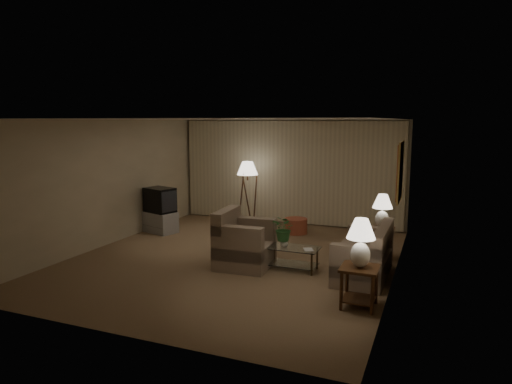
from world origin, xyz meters
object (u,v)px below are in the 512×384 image
(coffee_table, at_px, (292,255))
(vase, at_px, (284,242))
(side_table_far, at_px, (381,238))
(floor_lamp, at_px, (248,192))
(crt_tv, at_px, (160,200))
(tv_cabinet, at_px, (161,222))
(table_lamp_near, at_px, (361,239))
(sofa, at_px, (363,256))
(table_lamp_far, at_px, (382,208))
(ottoman, at_px, (296,226))
(armchair, at_px, (245,244))
(side_table_near, at_px, (359,280))

(coffee_table, xyz_separation_m, vase, (-0.15, 0.00, 0.22))
(side_table_far, distance_m, floor_lamp, 3.92)
(crt_tv, distance_m, vase, 3.95)
(side_table_far, bearing_deg, floor_lamp, 155.25)
(coffee_table, height_order, tv_cabinet, tv_cabinet)
(table_lamp_near, xyz_separation_m, crt_tv, (-5.20, 2.75, -0.23))
(sofa, relative_size, floor_lamp, 1.00)
(table_lamp_far, relative_size, crt_tv, 0.83)
(tv_cabinet, distance_m, crt_tv, 0.54)
(side_table_far, relative_size, table_lamp_near, 0.85)
(table_lamp_near, bearing_deg, crt_tv, 152.12)
(sofa, xyz_separation_m, ottoman, (-1.98, 2.52, -0.18))
(armchair, bearing_deg, coffee_table, -83.51)
(table_lamp_near, relative_size, tv_cabinet, 0.79)
(vase, bearing_deg, side_table_far, 40.96)
(armchair, bearing_deg, floor_lamp, 18.69)
(table_lamp_far, bearing_deg, ottoman, 149.08)
(ottoman, bearing_deg, armchair, -92.86)
(sofa, relative_size, armchair, 1.49)
(table_lamp_near, distance_m, coffee_table, 2.02)
(side_table_far, bearing_deg, tv_cabinet, 178.34)
(sofa, relative_size, side_table_near, 2.75)
(table_lamp_near, height_order, floor_lamp, floor_lamp)
(crt_tv, xyz_separation_m, floor_lamp, (1.66, 1.48, 0.07))
(tv_cabinet, bearing_deg, ottoman, 37.47)
(sofa, relative_size, coffee_table, 1.68)
(tv_cabinet, bearing_deg, crt_tv, 0.00)
(floor_lamp, height_order, ottoman, floor_lamp)
(tv_cabinet, bearing_deg, armchair, -11.99)
(armchair, distance_m, floor_lamp, 3.41)
(side_table_near, relative_size, ottoman, 1.11)
(coffee_table, distance_m, tv_cabinet, 4.08)
(table_lamp_near, relative_size, crt_tv, 0.89)
(side_table_far, height_order, floor_lamp, floor_lamp)
(floor_lamp, relative_size, ottoman, 3.05)
(armchair, distance_m, crt_tv, 3.39)
(side_table_near, bearing_deg, coffee_table, 138.35)
(sofa, xyz_separation_m, floor_lamp, (-3.39, 2.88, 0.50))
(table_lamp_near, xyz_separation_m, tv_cabinet, (-5.20, 2.75, -0.77))
(armchair, height_order, ottoman, armchair)
(side_table_near, xyz_separation_m, coffee_table, (-1.41, 1.25, -0.14))
(side_table_far, bearing_deg, armchair, -146.50)
(table_lamp_far, distance_m, crt_tv, 5.21)
(armchair, xyz_separation_m, side_table_far, (2.27, 1.50, -0.02))
(sofa, height_order, ottoman, sofa)
(table_lamp_far, xyz_separation_m, tv_cabinet, (-5.20, 0.15, -0.74))
(tv_cabinet, height_order, floor_lamp, floor_lamp)
(side_table_near, bearing_deg, floor_lamp, 129.90)
(crt_tv, bearing_deg, side_table_far, 15.72)
(coffee_table, bearing_deg, table_lamp_near, -41.65)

